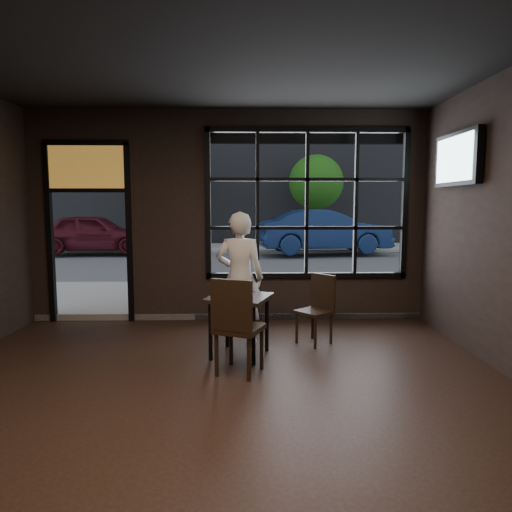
{
  "coord_description": "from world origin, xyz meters",
  "views": [
    {
      "loc": [
        0.28,
        -3.46,
        1.79
      ],
      "look_at": [
        0.4,
        2.2,
        1.15
      ],
      "focal_mm": 32.0,
      "sensor_mm": 36.0,
      "label": 1
    }
  ],
  "objects_px": {
    "cafe_table": "(239,326)",
    "man": "(240,278)",
    "chair_near": "(239,325)",
    "navy_car": "(324,231)"
  },
  "relations": [
    {
      "from": "cafe_table",
      "to": "man",
      "type": "distance_m",
      "value": 0.74
    },
    {
      "from": "chair_near",
      "to": "navy_car",
      "type": "relative_size",
      "value": 0.23
    },
    {
      "from": "navy_car",
      "to": "cafe_table",
      "type": "bearing_deg",
      "value": 156.92
    },
    {
      "from": "cafe_table",
      "to": "man",
      "type": "xyz_separation_m",
      "value": [
        -0.0,
        0.56,
        0.49
      ]
    },
    {
      "from": "man",
      "to": "navy_car",
      "type": "relative_size",
      "value": 0.37
    },
    {
      "from": "cafe_table",
      "to": "navy_car",
      "type": "relative_size",
      "value": 0.16
    },
    {
      "from": "cafe_table",
      "to": "man",
      "type": "height_order",
      "value": "man"
    },
    {
      "from": "navy_car",
      "to": "chair_near",
      "type": "bearing_deg",
      "value": 157.67
    },
    {
      "from": "cafe_table",
      "to": "chair_near",
      "type": "height_order",
      "value": "chair_near"
    },
    {
      "from": "man",
      "to": "navy_car",
      "type": "height_order",
      "value": "man"
    }
  ]
}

